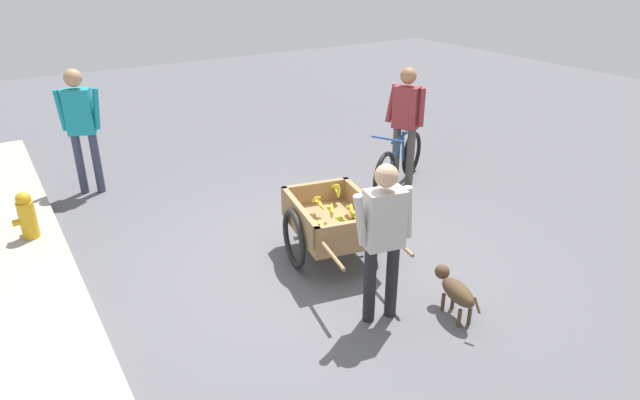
% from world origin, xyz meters
% --- Properties ---
extents(ground_plane, '(24.00, 24.00, 0.00)m').
position_xyz_m(ground_plane, '(0.00, 0.00, 0.00)').
color(ground_plane, '#56565B').
extents(fruit_cart, '(1.77, 1.09, 0.72)m').
position_xyz_m(fruit_cart, '(0.03, -0.30, 0.44)').
color(fruit_cart, '#937047').
rests_on(fruit_cart, ground).
extents(vendor_person, '(0.26, 0.57, 1.50)m').
position_xyz_m(vendor_person, '(-1.08, -0.07, 0.89)').
color(vendor_person, black).
rests_on(vendor_person, ground).
extents(bicycle, '(0.84, 1.49, 0.85)m').
position_xyz_m(bicycle, '(1.24, -2.19, 0.35)').
color(bicycle, black).
rests_on(bicycle, ground).
extents(cyclist_person, '(0.47, 0.36, 1.66)m').
position_xyz_m(cyclist_person, '(1.32, -2.33, 1.00)').
color(cyclist_person, '#4C4742').
rests_on(cyclist_person, ground).
extents(dog, '(0.67, 0.26, 0.40)m').
position_xyz_m(dog, '(-1.42, -0.67, 0.27)').
color(dog, '#4C3823').
rests_on(dog, ground).
extents(fire_hydrant, '(0.25, 0.25, 0.67)m').
position_xyz_m(fire_hydrant, '(2.07, 2.45, 0.33)').
color(fire_hydrant, gold).
rests_on(fire_hydrant, ground).
extents(bystander_person, '(0.31, 0.53, 1.71)m').
position_xyz_m(bystander_person, '(3.33, 1.54, 1.03)').
color(bystander_person, '#333851').
rests_on(bystander_person, ground).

